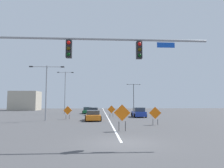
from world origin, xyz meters
The scene contains 15 objects.
ground centered at (0.00, 0.00, 0.00)m, with size 134.08×134.08×0.00m, color #444447.
road_centre_stripe centered at (0.00, 37.24, 0.00)m, with size 0.16×74.49×0.01m.
traffic_signal_assembly centered at (-3.05, -0.01, 4.99)m, with size 12.77×0.44×6.74m.
street_lamp_near_left centered at (9.37, 51.17, 4.85)m, with size 4.37×0.24×8.07m.
street_lamp_near_right centered at (-8.41, 30.59, 5.10)m, with size 3.37×0.24×8.71m.
street_lamp_mid_left centered at (-8.16, 14.69, 4.35)m, with size 4.48×0.24×7.11m.
construction_sign_right_lane centered at (-5.70, 16.90, 1.13)m, with size 1.21×0.20×1.82m.
construction_sign_left_shoulder centered at (0.58, 4.84, 1.38)m, with size 1.37×0.20×2.17m.
construction_sign_right_shoulder centered at (0.65, 20.90, 1.13)m, with size 1.26×0.21×1.84m.
construction_sign_left_lane centered at (4.54, 9.16, 1.15)m, with size 1.25×0.26×1.86m.
car_black_mid centered at (-2.44, 25.99, 0.65)m, with size 2.18×4.33×1.38m.
car_green_distant centered at (-3.70, 31.27, 0.64)m, with size 2.22×4.30×1.36m.
car_blue_far centered at (4.96, 20.36, 0.71)m, with size 1.97×3.84×1.52m.
car_orange_near centered at (-2.11, 14.74, 0.59)m, with size 2.20×4.17×1.29m.
roadside_building_west centered at (-23.19, 49.91, 2.79)m, with size 7.84×6.06×5.58m.
Camera 1 is at (-1.30, -12.04, 2.34)m, focal length 32.73 mm.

